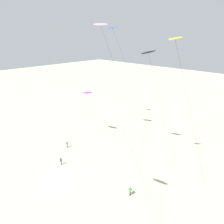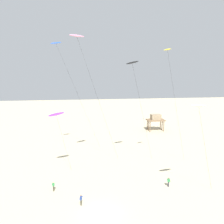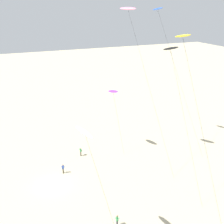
{
  "view_description": "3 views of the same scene",
  "coord_description": "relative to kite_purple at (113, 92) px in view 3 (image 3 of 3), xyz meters",
  "views": [
    {
      "loc": [
        26.78,
        -13.91,
        23.8
      ],
      "look_at": [
        5.21,
        8.56,
        11.58
      ],
      "focal_mm": 31.51,
      "sensor_mm": 36.0,
      "label": 1
    },
    {
      "loc": [
        -2.0,
        -25.89,
        19.09
      ],
      "look_at": [
        2.56,
        7.24,
        12.94
      ],
      "focal_mm": 33.76,
      "sensor_mm": 36.0,
      "label": 2
    },
    {
      "loc": [
        39.52,
        -6.86,
        26.8
      ],
      "look_at": [
        5.31,
        7.75,
        12.82
      ],
      "focal_mm": 47.65,
      "sensor_mm": 36.0,
      "label": 3
    }
  ],
  "objects": [
    {
      "name": "kite_flyer_middle",
      "position": [
        -0.2,
        -6.38,
        -10.73
      ],
      "size": [
        0.61,
        0.58,
        1.67
      ],
      "color": "#4C4738",
      "rests_on": "ground"
    },
    {
      "name": "kite_yellow",
      "position": [
        20.64,
        -0.91,
        11.13
      ],
      "size": [
        7.59,
        4.35,
        23.7
      ],
      "color": "yellow",
      "rests_on": "ground"
    },
    {
      "name": "kite_blue",
      "position": [
        -0.29,
        8.7,
        13.34
      ],
      "size": [
        10.79,
        6.01,
        25.89
      ],
      "color": "blue",
      "rests_on": "ground"
    },
    {
      "name": "kite_flyer_nearest",
      "position": [
        4.31,
        -10.82,
        -10.73
      ],
      "size": [
        0.67,
        0.69,
        1.67
      ],
      "color": "#4C4738",
      "rests_on": "ground"
    },
    {
      "name": "ground_plane",
      "position": [
        7.0,
        -13.22,
        -11.63
      ],
      "size": [
        260.0,
        260.0,
        0.0
      ],
      "primitive_type": "plane",
      "color": "beige"
    },
    {
      "name": "kite_white",
      "position": [
        20.96,
        -12.06,
        2.93
      ],
      "size": [
        6.55,
        3.62,
        15.06
      ],
      "color": "white",
      "rests_on": "ground"
    },
    {
      "name": "kite_pink",
      "position": [
        4.21,
        0.66,
        13.84
      ],
      "size": [
        9.94,
        5.84,
        25.98
      ],
      "color": "pink",
      "rests_on": "ground"
    },
    {
      "name": "kite_purple",
      "position": [
        0.0,
        0.0,
        0.0
      ],
      "size": [
        3.83,
        2.0,
        12.16
      ],
      "color": "purple",
      "rests_on": "ground"
    },
    {
      "name": "kite_black",
      "position": [
        14.62,
        1.67,
        9.24
      ],
      "size": [
        7.06,
        3.79,
        21.64
      ],
      "color": "black",
      "rests_on": "ground"
    },
    {
      "name": "kite_flyer_furthest",
      "position": [
        19.06,
        -7.65,
        -10.73
      ],
      "size": [
        0.56,
        0.53,
        1.67
      ],
      "color": "#33333D",
      "rests_on": "ground"
    }
  ]
}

